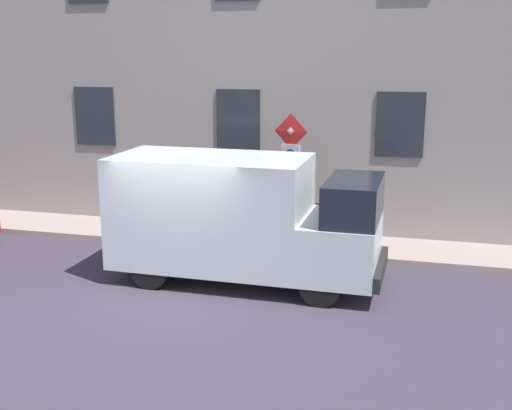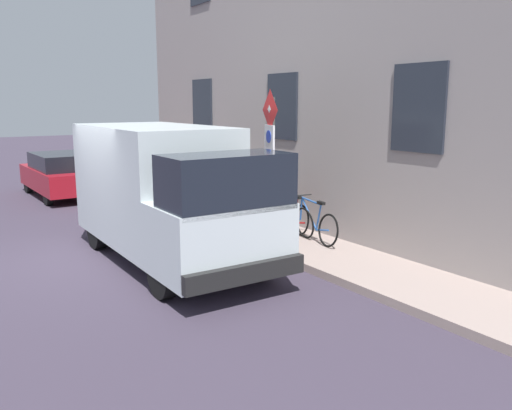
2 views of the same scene
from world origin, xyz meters
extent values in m
plane|color=#393140|center=(0.00, 0.00, 0.00)|extent=(80.00, 80.00, 0.00)
cube|color=gray|center=(3.41, 0.00, 0.07)|extent=(1.71, 16.09, 0.14)
cube|color=gray|center=(4.62, 0.00, 4.44)|extent=(0.70, 14.09, 8.87)
cube|color=#232833|center=(4.25, -3.87, 2.84)|extent=(0.06, 1.10, 1.50)
cube|color=#232833|center=(4.25, 0.00, 2.84)|extent=(0.06, 1.10, 1.50)
cube|color=#232833|center=(4.25, 3.87, 2.84)|extent=(0.06, 1.10, 1.50)
cylinder|color=#474C47|center=(2.80, -1.63, 1.59)|extent=(0.09, 0.09, 2.89)
pyramid|color=silver|center=(2.73, -1.61, 2.78)|extent=(0.16, 0.50, 0.50)
pyramid|color=red|center=(2.73, -1.62, 2.78)|extent=(0.15, 0.55, 0.56)
cube|color=white|center=(2.75, -1.62, 2.23)|extent=(0.14, 0.44, 0.56)
cylinder|color=#1933B2|center=(2.72, -1.62, 2.29)|extent=(0.07, 0.24, 0.24)
pyramid|color=silver|center=(2.73, -1.61, 1.68)|extent=(0.16, 0.50, 0.50)
pyramid|color=red|center=(2.73, -1.62, 1.68)|extent=(0.15, 0.55, 0.56)
cube|color=silver|center=(0.86, -0.41, 1.41)|extent=(2.05, 3.83, 2.18)
cube|color=silver|center=(0.83, -3.01, 0.87)|extent=(2.02, 1.43, 1.10)
cube|color=black|center=(0.83, -3.22, 1.77)|extent=(1.93, 1.00, 0.84)
cube|color=black|center=(0.82, -3.76, 0.50)|extent=(2.00, 0.19, 0.28)
cylinder|color=black|center=(1.71, -2.79, 0.38)|extent=(0.23, 0.76, 0.76)
cylinder|color=black|center=(-0.05, -2.76, 0.38)|extent=(0.23, 0.76, 0.76)
cylinder|color=black|center=(1.76, 0.54, 0.38)|extent=(0.23, 0.76, 0.76)
cylinder|color=black|center=(0.00, 0.57, 0.38)|extent=(0.23, 0.76, 0.76)
torus|color=black|center=(3.79, -1.31, 0.47)|extent=(0.21, 0.67, 0.66)
torus|color=black|center=(3.65, -2.35, 0.47)|extent=(0.21, 0.67, 0.66)
cylinder|color=#2758A8|center=(3.74, -1.64, 0.68)|extent=(0.11, 0.60, 0.60)
cylinder|color=#2758A8|center=(3.73, -1.72, 0.95)|extent=(0.13, 0.73, 0.07)
cylinder|color=#2758A8|center=(3.70, -2.00, 0.66)|extent=(0.06, 0.19, 0.55)
cylinder|color=#2758A8|center=(3.68, -2.14, 0.43)|extent=(0.09, 0.43, 0.12)
cylinder|color=#2758A8|center=(3.78, -1.33, 0.72)|extent=(0.05, 0.09, 0.50)
cube|color=black|center=(3.69, -2.08, 0.97)|extent=(0.11, 0.21, 0.06)
cylinder|color=#262626|center=(3.78, -1.36, 1.02)|extent=(0.46, 0.09, 0.03)
torus|color=black|center=(3.76, -0.54, 0.47)|extent=(0.17, 0.67, 0.66)
torus|color=black|center=(3.67, -1.58, 0.47)|extent=(0.17, 0.67, 0.66)
cylinder|color=red|center=(3.73, -0.87, 0.68)|extent=(0.09, 0.60, 0.60)
cylinder|color=red|center=(3.73, -0.95, 0.95)|extent=(0.10, 0.73, 0.07)
cylinder|color=red|center=(3.70, -1.23, 0.66)|extent=(0.05, 0.19, 0.55)
cylinder|color=red|center=(3.69, -1.37, 0.43)|extent=(0.07, 0.43, 0.12)
cylinder|color=red|center=(3.76, -0.56, 0.72)|extent=(0.04, 0.09, 0.50)
cube|color=black|center=(3.70, -1.31, 0.97)|extent=(0.10, 0.21, 0.06)
cylinder|color=#262626|center=(3.76, -0.59, 1.02)|extent=(0.46, 0.07, 0.03)
torus|color=black|center=(3.73, 0.23, 0.47)|extent=(0.15, 0.66, 0.66)
torus|color=black|center=(3.70, -0.82, 0.47)|extent=(0.15, 0.66, 0.66)
cylinder|color=orange|center=(3.72, -0.11, 0.68)|extent=(0.06, 0.60, 0.60)
cylinder|color=orange|center=(3.72, -0.18, 0.95)|extent=(0.06, 0.73, 0.07)
cylinder|color=orange|center=(3.71, -0.47, 0.66)|extent=(0.04, 0.19, 0.55)
cylinder|color=orange|center=(3.71, -0.61, 0.43)|extent=(0.05, 0.43, 0.12)
cylinder|color=orange|center=(3.73, 0.21, 0.72)|extent=(0.04, 0.09, 0.50)
cube|color=black|center=(3.71, -0.54, 0.97)|extent=(0.09, 0.20, 0.06)
cylinder|color=#262626|center=(3.73, 0.18, 1.02)|extent=(0.46, 0.04, 0.03)
cylinder|color=#262B47|center=(3.29, 0.12, 0.56)|extent=(0.16, 0.16, 0.85)
cylinder|color=#262B47|center=(3.44, 0.22, 0.56)|extent=(0.16, 0.16, 0.85)
cube|color=#244C9F|center=(3.36, 0.17, 1.30)|extent=(0.48, 0.44, 0.62)
sphere|color=#936B4C|center=(3.36, 0.17, 1.75)|extent=(0.22, 0.22, 0.22)
cylinder|color=#2D5133|center=(2.90, 0.28, 0.59)|extent=(0.44, 0.44, 0.90)
camera|label=1|loc=(-10.81, -4.37, 4.51)|focal=44.83mm
camera|label=2|loc=(-3.12, -9.89, 2.93)|focal=37.00mm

